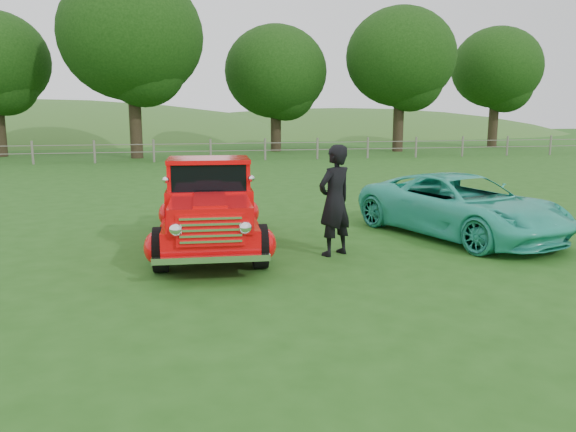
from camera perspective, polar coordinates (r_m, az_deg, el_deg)
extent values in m
plane|color=#215015|center=(9.42, 3.30, -5.74)|extent=(140.00, 140.00, 0.00)
ellipsoid|color=#2F6525|center=(68.90, -25.42, 3.19)|extent=(84.00, 60.00, 18.00)
ellipsoid|color=#2F6525|center=(74.46, 5.20, 5.49)|extent=(72.00, 52.00, 14.00)
cube|color=slate|center=(30.87, -7.87, 6.56)|extent=(48.00, 0.04, 0.04)
cube|color=slate|center=(30.84, -7.88, 7.30)|extent=(48.00, 0.04, 0.04)
cylinder|color=black|center=(33.73, -15.26, 9.80)|extent=(0.70, 0.70, 4.84)
ellipsoid|color=black|center=(33.99, -15.63, 17.23)|extent=(8.00, 8.00, 7.20)
cylinder|color=black|center=(38.44, -1.24, 9.39)|extent=(0.70, 0.70, 3.74)
ellipsoid|color=black|center=(38.52, -1.26, 14.45)|extent=(6.80, 6.80, 6.12)
cylinder|color=black|center=(38.91, 11.16, 9.70)|extent=(0.70, 0.70, 4.40)
ellipsoid|color=black|center=(39.07, 11.37, 15.57)|extent=(7.20, 7.20, 6.48)
cylinder|color=black|center=(45.79, 20.14, 9.22)|extent=(0.70, 0.70, 4.18)
ellipsoid|color=black|center=(45.90, 20.45, 13.96)|extent=(6.60, 6.60, 5.94)
cylinder|color=black|center=(9.59, -12.80, -3.34)|extent=(0.29, 0.78, 0.76)
cylinder|color=black|center=(9.60, -2.86, -3.07)|extent=(0.29, 0.78, 0.76)
cylinder|color=black|center=(12.61, -11.76, 0.01)|extent=(0.29, 0.78, 0.76)
cylinder|color=black|center=(12.62, -4.22, 0.21)|extent=(0.29, 0.78, 0.76)
cube|color=red|center=(11.03, -7.95, -0.31)|extent=(1.88, 4.71, 0.44)
ellipsoid|color=red|center=(9.58, -13.23, -3.12)|extent=(0.47, 0.78, 0.54)
ellipsoid|color=red|center=(9.59, -2.44, -2.83)|extent=(0.47, 0.78, 0.54)
ellipsoid|color=red|center=(12.61, -12.09, 0.18)|extent=(0.47, 0.78, 0.54)
ellipsoid|color=red|center=(12.62, -3.91, 0.40)|extent=(0.47, 0.78, 0.54)
cube|color=red|center=(9.43, -7.91, 0.26)|extent=(1.44, 1.69, 0.42)
cube|color=red|center=(10.86, -8.00, 1.72)|extent=(1.69, 1.46, 0.44)
cube|color=black|center=(10.80, -8.06, 4.18)|extent=(1.52, 1.22, 0.50)
cube|color=red|center=(10.77, -8.10, 5.66)|extent=(1.60, 1.32, 0.08)
cube|color=red|center=(12.30, -8.05, 2.55)|extent=(1.31, 2.03, 0.45)
cube|color=white|center=(8.66, -7.84, -1.46)|extent=(1.07, 0.18, 0.50)
cube|color=white|center=(8.66, -7.76, -4.38)|extent=(1.81, 0.23, 0.10)
cube|color=white|center=(13.44, -8.03, 0.94)|extent=(1.71, 0.22, 0.10)
imported|color=#2FBFA3|center=(12.53, 17.18, 1.00)|extent=(3.56, 5.22, 1.33)
imported|color=black|center=(10.36, 4.77, 1.57)|extent=(0.89, 0.79, 2.06)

